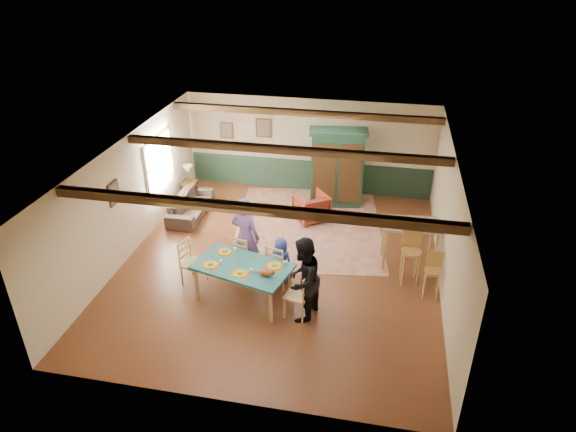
% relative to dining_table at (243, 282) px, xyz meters
% --- Properties ---
extents(floor, '(8.00, 8.00, 0.00)m').
position_rel_dining_table_xyz_m(floor, '(0.47, 1.36, -0.40)').
color(floor, '#582B18').
rests_on(floor, ground).
extents(wall_back, '(7.00, 0.02, 2.70)m').
position_rel_dining_table_xyz_m(wall_back, '(0.47, 5.36, 0.95)').
color(wall_back, beige).
rests_on(wall_back, floor).
extents(wall_left, '(0.02, 8.00, 2.70)m').
position_rel_dining_table_xyz_m(wall_left, '(-3.03, 1.36, 0.95)').
color(wall_left, beige).
rests_on(wall_left, floor).
extents(wall_right, '(0.02, 8.00, 2.70)m').
position_rel_dining_table_xyz_m(wall_right, '(3.97, 1.36, 0.95)').
color(wall_right, beige).
rests_on(wall_right, floor).
extents(ceiling, '(7.00, 8.00, 0.02)m').
position_rel_dining_table_xyz_m(ceiling, '(0.47, 1.36, 2.30)').
color(ceiling, white).
rests_on(ceiling, wall_back).
extents(wainscot_back, '(6.95, 0.03, 0.90)m').
position_rel_dining_table_xyz_m(wainscot_back, '(0.47, 5.34, 0.05)').
color(wainscot_back, '#1B3124').
rests_on(wainscot_back, floor).
extents(ceiling_beam_front, '(6.95, 0.16, 0.16)m').
position_rel_dining_table_xyz_m(ceiling_beam_front, '(0.47, -0.94, 2.21)').
color(ceiling_beam_front, '#33200E').
rests_on(ceiling_beam_front, ceiling).
extents(ceiling_beam_mid, '(6.95, 0.16, 0.16)m').
position_rel_dining_table_xyz_m(ceiling_beam_mid, '(0.47, 1.76, 2.21)').
color(ceiling_beam_mid, '#33200E').
rests_on(ceiling_beam_mid, ceiling).
extents(ceiling_beam_back, '(6.95, 0.16, 0.16)m').
position_rel_dining_table_xyz_m(ceiling_beam_back, '(0.47, 4.36, 2.21)').
color(ceiling_beam_back, '#33200E').
rests_on(ceiling_beam_back, ceiling).
extents(window_left, '(0.06, 1.60, 1.30)m').
position_rel_dining_table_xyz_m(window_left, '(-3.00, 3.06, 1.15)').
color(window_left, white).
rests_on(window_left, wall_left).
extents(picture_left_wall, '(0.04, 0.42, 0.52)m').
position_rel_dining_table_xyz_m(picture_left_wall, '(-3.00, 0.76, 1.35)').
color(picture_left_wall, '#7C705A').
rests_on(picture_left_wall, wall_left).
extents(picture_back_a, '(0.45, 0.04, 0.55)m').
position_rel_dining_table_xyz_m(picture_back_a, '(-0.83, 5.33, 1.40)').
color(picture_back_a, '#7C705A').
rests_on(picture_back_a, wall_back).
extents(picture_back_b, '(0.38, 0.04, 0.48)m').
position_rel_dining_table_xyz_m(picture_back_b, '(-1.93, 5.33, 1.25)').
color(picture_back_b, '#7C705A').
rests_on(picture_back_b, wall_back).
extents(dining_table, '(2.11, 1.51, 0.79)m').
position_rel_dining_table_xyz_m(dining_table, '(0.00, 0.00, 0.00)').
color(dining_table, '#216A69').
rests_on(dining_table, floor).
extents(dining_chair_far_left, '(0.55, 0.56, 1.00)m').
position_rel_dining_table_xyz_m(dining_chair_far_left, '(-0.21, 0.84, 0.11)').
color(dining_chair_far_left, tan).
rests_on(dining_chair_far_left, floor).
extents(dining_chair_far_right, '(0.55, 0.56, 1.00)m').
position_rel_dining_table_xyz_m(dining_chair_far_right, '(0.60, 0.62, 0.11)').
color(dining_chair_far_right, tan).
rests_on(dining_chair_far_right, floor).
extents(dining_chair_end_left, '(0.56, 0.55, 1.00)m').
position_rel_dining_table_xyz_m(dining_chair_end_left, '(-1.17, 0.31, 0.11)').
color(dining_chair_end_left, tan).
rests_on(dining_chair_end_left, floor).
extents(dining_chair_end_right, '(0.56, 0.55, 1.00)m').
position_rel_dining_table_xyz_m(dining_chair_end_right, '(1.17, -0.31, 0.11)').
color(dining_chair_end_right, tan).
rests_on(dining_chair_end_right, floor).
extents(person_man, '(0.75, 0.59, 1.82)m').
position_rel_dining_table_xyz_m(person_man, '(-0.19, 0.92, 0.51)').
color(person_man, '#785A9B').
rests_on(person_man, floor).
extents(person_woman, '(0.86, 0.99, 1.74)m').
position_rel_dining_table_xyz_m(person_woman, '(1.27, -0.34, 0.47)').
color(person_woman, black).
rests_on(person_woman, floor).
extents(person_child, '(0.59, 0.46, 1.06)m').
position_rel_dining_table_xyz_m(person_child, '(0.63, 0.71, 0.13)').
color(person_child, '#283EA2').
rests_on(person_child, floor).
extents(cat, '(0.41, 0.24, 0.19)m').
position_rel_dining_table_xyz_m(cat, '(0.53, -0.25, 0.49)').
color(cat, '#C35A22').
rests_on(cat, dining_table).
extents(place_setting_near_left, '(0.49, 0.41, 0.11)m').
position_rel_dining_table_xyz_m(place_setting_near_left, '(-0.63, -0.10, 0.45)').
color(place_setting_near_left, gold).
rests_on(place_setting_near_left, dining_table).
extents(place_setting_near_center, '(0.49, 0.41, 0.11)m').
position_rel_dining_table_xyz_m(place_setting_near_center, '(0.03, -0.28, 0.45)').
color(place_setting_near_center, gold).
rests_on(place_setting_near_center, dining_table).
extents(place_setting_far_left, '(0.49, 0.41, 0.11)m').
position_rel_dining_table_xyz_m(place_setting_far_left, '(-0.49, 0.40, 0.45)').
color(place_setting_far_left, gold).
rests_on(place_setting_far_left, dining_table).
extents(place_setting_far_right, '(0.49, 0.41, 0.11)m').
position_rel_dining_table_xyz_m(place_setting_far_right, '(0.63, 0.10, 0.45)').
color(place_setting_far_right, gold).
rests_on(place_setting_far_right, dining_table).
extents(area_rug, '(4.19, 4.77, 0.01)m').
position_rel_dining_table_xyz_m(area_rug, '(0.82, 3.20, -0.39)').
color(area_rug, beige).
rests_on(area_rug, floor).
extents(armoire, '(1.59, 0.80, 2.15)m').
position_rel_dining_table_xyz_m(armoire, '(1.36, 4.58, 0.68)').
color(armoire, '#163828').
rests_on(armoire, floor).
extents(armchair, '(1.10, 1.11, 0.73)m').
position_rel_dining_table_xyz_m(armchair, '(0.83, 3.56, -0.03)').
color(armchair, '#521710').
rests_on(armchair, floor).
extents(sofa, '(0.78, 1.90, 0.55)m').
position_rel_dining_table_xyz_m(sofa, '(-2.34, 3.20, -0.12)').
color(sofa, '#352821').
rests_on(sofa, floor).
extents(end_table, '(0.44, 0.44, 0.53)m').
position_rel_dining_table_xyz_m(end_table, '(-2.71, 4.11, -0.13)').
color(end_table, '#33200E').
rests_on(end_table, floor).
extents(table_lamp, '(0.30, 0.30, 0.48)m').
position_rel_dining_table_xyz_m(table_lamp, '(-2.71, 4.11, 0.37)').
color(table_lamp, '#D3B089').
rests_on(table_lamp, end_table).
extents(counter_table, '(1.32, 0.84, 1.05)m').
position_rel_dining_table_xyz_m(counter_table, '(3.28, 1.93, 0.13)').
color(counter_table, beige).
rests_on(counter_table, floor).
extents(bar_stool_left, '(0.47, 0.50, 1.19)m').
position_rel_dining_table_xyz_m(bar_stool_left, '(3.31, 1.25, 0.20)').
color(bar_stool_left, tan).
rests_on(bar_stool_left, floor).
extents(bar_stool_right, '(0.39, 0.42, 1.00)m').
position_rel_dining_table_xyz_m(bar_stool_right, '(3.75, 0.82, 0.10)').
color(bar_stool_right, tan).
rests_on(bar_stool_right, floor).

